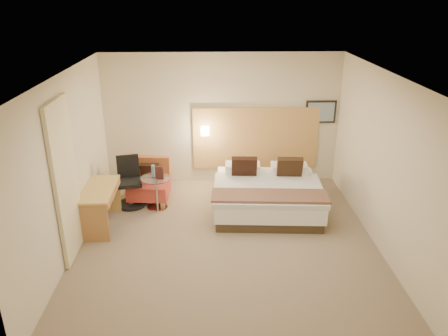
{
  "coord_description": "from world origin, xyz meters",
  "views": [
    {
      "loc": [
        -0.24,
        -6.13,
        3.8
      ],
      "look_at": [
        -0.02,
        0.68,
        1.02
      ],
      "focal_mm": 35.0,
      "sensor_mm": 36.0,
      "label": 1
    }
  ],
  "objects_px": {
    "side_table": "(157,191)",
    "lounge_chair": "(150,184)",
    "desk": "(101,196)",
    "bed": "(267,193)",
    "desk_chair": "(130,186)"
  },
  "relations": [
    {
      "from": "bed",
      "to": "lounge_chair",
      "type": "height_order",
      "value": "bed"
    },
    {
      "from": "bed",
      "to": "side_table",
      "type": "distance_m",
      "value": 2.05
    },
    {
      "from": "lounge_chair",
      "to": "side_table",
      "type": "bearing_deg",
      "value": -65.98
    },
    {
      "from": "bed",
      "to": "side_table",
      "type": "relative_size",
      "value": 3.29
    },
    {
      "from": "desk",
      "to": "lounge_chair",
      "type": "bearing_deg",
      "value": 56.81
    },
    {
      "from": "side_table",
      "to": "desk",
      "type": "bearing_deg",
      "value": -144.14
    },
    {
      "from": "side_table",
      "to": "lounge_chair",
      "type": "bearing_deg",
      "value": 114.02
    },
    {
      "from": "bed",
      "to": "desk",
      "type": "distance_m",
      "value": 2.97
    },
    {
      "from": "side_table",
      "to": "desk_chair",
      "type": "xyz_separation_m",
      "value": [
        -0.52,
        0.17,
        0.04
      ]
    },
    {
      "from": "bed",
      "to": "side_table",
      "type": "xyz_separation_m",
      "value": [
        -2.05,
        0.08,
        0.04
      ]
    },
    {
      "from": "lounge_chair",
      "to": "desk",
      "type": "bearing_deg",
      "value": -123.19
    },
    {
      "from": "bed",
      "to": "side_table",
      "type": "height_order",
      "value": "bed"
    },
    {
      "from": "desk_chair",
      "to": "lounge_chair",
      "type": "bearing_deg",
      "value": 36.48
    },
    {
      "from": "lounge_chair",
      "to": "desk_chair",
      "type": "relative_size",
      "value": 0.85
    },
    {
      "from": "desk",
      "to": "desk_chair",
      "type": "distance_m",
      "value": 0.88
    }
  ]
}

